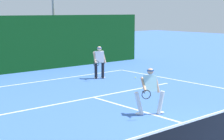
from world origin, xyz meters
The scene contains 7 objects.
court_line_baseline_far centered at (0.00, 10.78, 0.00)m, with size 10.76×0.10×0.01m, color white.
court_line_service centered at (0.00, 6.48, 0.00)m, with size 8.77×0.10×0.01m, color white.
court_line_centre centered at (0.00, 3.20, 0.00)m, with size 0.10×6.40×0.01m, color white.
player_near centered at (-0.08, 3.35, 0.84)m, with size 1.13×0.82×1.54m.
player_far centered at (2.71, 9.49, 0.90)m, with size 1.00×0.80×1.63m.
tennis_ball centered at (4.15, 8.39, 0.03)m, with size 0.07×0.07×0.07m, color #D1E033.
back_fence_windscreen centered at (0.00, 13.84, 1.56)m, with size 18.58×0.12×3.13m, color #0A3A14.
Camera 1 is at (-8.60, -4.73, 3.36)m, focal length 58.91 mm.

